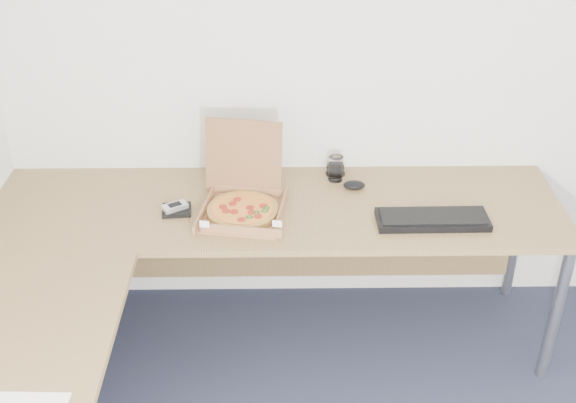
{
  "coord_description": "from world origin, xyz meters",
  "views": [
    {
      "loc": [
        -0.48,
        -1.31,
        2.38
      ],
      "look_at": [
        -0.45,
        1.28,
        0.82
      ],
      "focal_mm": 45.28,
      "sensor_mm": 36.0,
      "label": 1
    }
  ],
  "objects_px": {
    "pizza_box": "(243,204)",
    "keyboard": "(432,220)",
    "drinking_glass": "(336,168)",
    "wallet": "(177,210)",
    "desk": "(193,269)"
  },
  "relations": [
    {
      "from": "wallet",
      "to": "drinking_glass",
      "type": "bearing_deg",
      "value": 15.94
    },
    {
      "from": "pizza_box",
      "to": "keyboard",
      "type": "xyz_separation_m",
      "value": [
        0.8,
        -0.09,
        -0.03
      ]
    },
    {
      "from": "drinking_glass",
      "to": "keyboard",
      "type": "xyz_separation_m",
      "value": [
        0.38,
        -0.37,
        -0.04
      ]
    },
    {
      "from": "desk",
      "to": "pizza_box",
      "type": "relative_size",
      "value": 6.34
    },
    {
      "from": "wallet",
      "to": "pizza_box",
      "type": "bearing_deg",
      "value": -6.95
    },
    {
      "from": "desk",
      "to": "wallet",
      "type": "distance_m",
      "value": 0.39
    },
    {
      "from": "desk",
      "to": "keyboard",
      "type": "height_order",
      "value": "keyboard"
    },
    {
      "from": "drinking_glass",
      "to": "wallet",
      "type": "distance_m",
      "value": 0.75
    },
    {
      "from": "keyboard",
      "to": "wallet",
      "type": "height_order",
      "value": "keyboard"
    },
    {
      "from": "pizza_box",
      "to": "wallet",
      "type": "bearing_deg",
      "value": -171.86
    },
    {
      "from": "pizza_box",
      "to": "drinking_glass",
      "type": "bearing_deg",
      "value": 43.78
    },
    {
      "from": "pizza_box",
      "to": "drinking_glass",
      "type": "xyz_separation_m",
      "value": [
        0.42,
        0.28,
        0.02
      ]
    },
    {
      "from": "pizza_box",
      "to": "keyboard",
      "type": "height_order",
      "value": "pizza_box"
    },
    {
      "from": "desk",
      "to": "keyboard",
      "type": "distance_m",
      "value": 1.02
    },
    {
      "from": "wallet",
      "to": "keyboard",
      "type": "bearing_deg",
      "value": -10.67
    }
  ]
}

